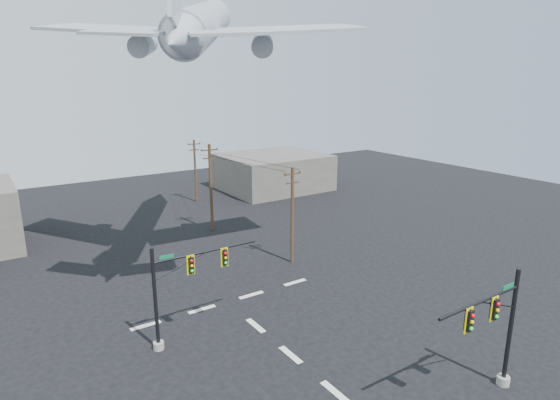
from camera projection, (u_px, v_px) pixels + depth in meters
ground at (335, 392)px, 24.16m from camera, size 120.00×120.00×0.00m
lane_markings at (278, 344)px, 28.45m from camera, size 14.00×21.20×0.01m
signal_mast_near at (497, 332)px, 23.14m from camera, size 6.27×0.72×6.57m
signal_mast_far at (180, 290)px, 27.85m from camera, size 7.05×0.71×6.42m
utility_pole_a at (292, 214)px, 39.96m from camera, size 1.70×0.28×8.47m
utility_pole_b at (211, 186)px, 48.38m from camera, size 1.86×0.31×9.20m
utility_pole_c at (195, 170)px, 60.03m from camera, size 1.64×0.39×8.07m
power_lines at (221, 153)px, 48.37m from camera, size 5.08×23.87×0.22m
airliner at (202, 25)px, 36.35m from camera, size 22.61×24.80×7.59m
building_right at (273, 172)px, 67.50m from camera, size 14.00×12.00×5.00m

